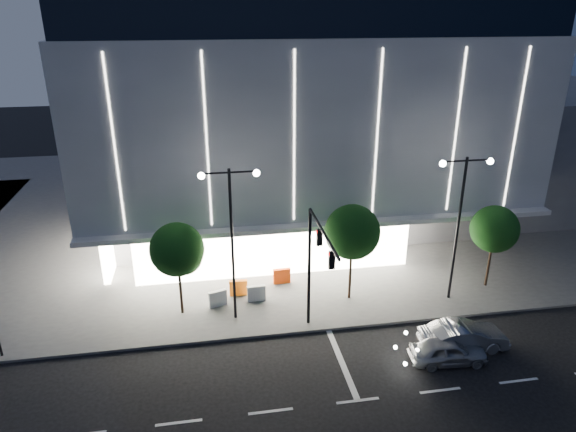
# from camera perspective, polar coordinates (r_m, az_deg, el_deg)

# --- Properties ---
(ground) EXTENTS (160.00, 160.00, 0.00)m
(ground) POSITION_cam_1_polar(r_m,az_deg,el_deg) (25.68, 2.24, -18.10)
(ground) COLOR black
(ground) RESTS_ON ground
(sidewalk_museum) EXTENTS (70.00, 40.00, 0.15)m
(sidewalk_museum) POSITION_cam_1_polar(r_m,az_deg,el_deg) (47.09, 2.29, 1.66)
(sidewalk_museum) COLOR #474747
(sidewalk_museum) RESTS_ON ground
(museum) EXTENTS (30.00, 25.80, 18.00)m
(museum) POSITION_cam_1_polar(r_m,az_deg,el_deg) (42.68, 0.24, 12.33)
(museum) COLOR #4C4C51
(museum) RESTS_ON ground
(annex_building) EXTENTS (16.00, 20.00, 10.00)m
(annex_building) POSITION_cam_1_polar(r_m,az_deg,el_deg) (53.91, 25.01, 7.72)
(annex_building) COLOR #4C4C51
(annex_building) RESTS_ON ground
(traffic_mast) EXTENTS (0.33, 5.89, 7.07)m
(traffic_mast) POSITION_cam_1_polar(r_m,az_deg,el_deg) (25.80, 3.08, -4.48)
(traffic_mast) COLOR black
(traffic_mast) RESTS_ON ground
(street_lamp_west) EXTENTS (3.16, 0.36, 9.00)m
(street_lamp_west) POSITION_cam_1_polar(r_m,az_deg,el_deg) (27.32, -6.31, -0.87)
(street_lamp_west) COLOR black
(street_lamp_west) RESTS_ON ground
(street_lamp_east) EXTENTS (3.16, 0.36, 9.00)m
(street_lamp_east) POSITION_cam_1_polar(r_m,az_deg,el_deg) (30.76, 18.60, 0.75)
(street_lamp_east) COLOR black
(street_lamp_east) RESTS_ON ground
(tree_left) EXTENTS (3.02, 3.02, 5.72)m
(tree_left) POSITION_cam_1_polar(r_m,az_deg,el_deg) (29.07, -12.16, -3.95)
(tree_left) COLOR black
(tree_left) RESTS_ON ground
(tree_mid) EXTENTS (3.25, 3.25, 6.15)m
(tree_mid) POSITION_cam_1_polar(r_m,az_deg,el_deg) (30.03, 7.18, -2.09)
(tree_mid) COLOR black
(tree_mid) RESTS_ON ground
(tree_right) EXTENTS (2.91, 2.91, 5.51)m
(tree_right) POSITION_cam_1_polar(r_m,az_deg,el_deg) (33.80, 21.95, -1.60)
(tree_right) COLOR black
(tree_right) RESTS_ON ground
(car_lead) EXTENTS (3.97, 1.83, 1.32)m
(car_lead) POSITION_cam_1_polar(r_m,az_deg,el_deg) (27.70, 17.36, -14.12)
(car_lead) COLOR #939599
(car_lead) RESTS_ON ground
(car_second) EXTENTS (4.55, 1.63, 1.49)m
(car_second) POSITION_cam_1_polar(r_m,az_deg,el_deg) (28.82, 18.92, -12.56)
(car_second) COLOR gray
(car_second) RESTS_ON ground
(barrier_a) EXTENTS (1.11, 0.28, 1.00)m
(barrier_a) POSITION_cam_1_polar(r_m,az_deg,el_deg) (31.87, -5.53, -7.94)
(barrier_a) COLOR orange
(barrier_a) RESTS_ON sidewalk_museum
(barrier_b) EXTENTS (1.12, 0.57, 1.00)m
(barrier_b) POSITION_cam_1_polar(r_m,az_deg,el_deg) (30.95, -7.83, -9.05)
(barrier_b) COLOR silver
(barrier_b) RESTS_ON sidewalk_museum
(barrier_c) EXTENTS (1.11, 0.30, 1.00)m
(barrier_c) POSITION_cam_1_polar(r_m,az_deg,el_deg) (33.02, -0.70, -6.68)
(barrier_c) COLOR #FF460E
(barrier_c) RESTS_ON sidewalk_museum
(barrier_d) EXTENTS (1.10, 0.27, 1.00)m
(barrier_d) POSITION_cam_1_polar(r_m,az_deg,el_deg) (31.22, -3.54, -8.56)
(barrier_d) COLOR silver
(barrier_d) RESTS_ON sidewalk_museum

